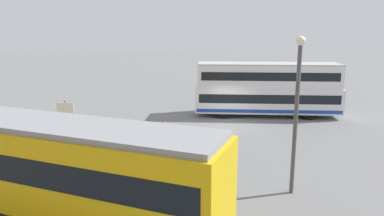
# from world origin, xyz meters

# --- Properties ---
(ground_plane) EXTENTS (160.00, 160.00, 0.00)m
(ground_plane) POSITION_xyz_m (0.00, 0.00, 0.00)
(ground_plane) COLOR slate
(double_decker_bus) EXTENTS (10.82, 4.25, 3.92)m
(double_decker_bus) POSITION_xyz_m (-2.32, -3.42, 2.00)
(double_decker_bus) COLOR white
(double_decker_bus) RESTS_ON ground
(tram_yellow) EXTENTS (14.29, 4.71, 3.26)m
(tram_yellow) POSITION_xyz_m (5.36, 12.82, 1.69)
(tram_yellow) COLOR #E5B70C
(tram_yellow) RESTS_ON ground
(pedestrian_near_railing) EXTENTS (0.44, 0.44, 1.80)m
(pedestrian_near_railing) POSITION_xyz_m (2.50, 6.70, 1.04)
(pedestrian_near_railing) COLOR #33384C
(pedestrian_near_railing) RESTS_ON ground
(pedestrian_crossing) EXTENTS (0.41, 0.41, 1.62)m
(pedestrian_crossing) POSITION_xyz_m (0.57, 7.22, 0.93)
(pedestrian_crossing) COLOR #33384C
(pedestrian_crossing) RESTS_ON ground
(pedestrian_railing) EXTENTS (6.03, 0.83, 1.08)m
(pedestrian_railing) POSITION_xyz_m (4.36, 5.00, 0.73)
(pedestrian_railing) COLOR gray
(pedestrian_railing) RESTS_ON ground
(info_sign) EXTENTS (1.02, 0.19, 2.35)m
(info_sign) POSITION_xyz_m (8.80, 5.49, 1.61)
(info_sign) COLOR slate
(info_sign) RESTS_ON ground
(street_lamp) EXTENTS (0.36, 0.36, 6.10)m
(street_lamp) POSITION_xyz_m (-3.66, 9.68, 3.62)
(street_lamp) COLOR #4C4C51
(street_lamp) RESTS_ON ground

